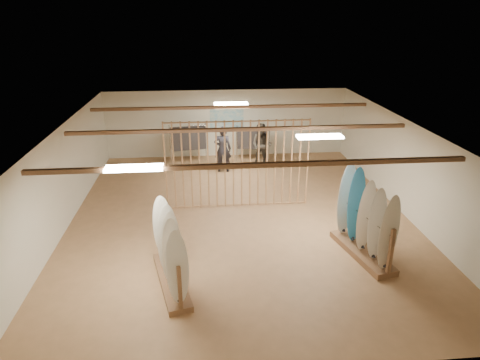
{
  "coord_description": "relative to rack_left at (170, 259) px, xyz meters",
  "views": [
    {
      "loc": [
        -1.07,
        -11.54,
        5.78
      ],
      "look_at": [
        0.0,
        0.0,
        1.2
      ],
      "focal_mm": 32.0,
      "sensor_mm": 36.0,
      "label": 1
    }
  ],
  "objects": [
    {
      "name": "poster",
      "position": [
        1.86,
        9.21,
        0.96
      ],
      "size": [
        1.4,
        0.03,
        0.9
      ],
      "primitive_type": "cube",
      "color": "#389BC4",
      "rests_on": "ground"
    },
    {
      "name": "wall_left",
      "position": [
        -3.14,
        3.23,
        0.76
      ],
      "size": [
        0.0,
        12.0,
        12.0
      ],
      "primitive_type": "plane",
      "rotation": [
        1.57,
        0.0,
        1.57
      ],
      "color": "silver",
      "rests_on": "ground"
    },
    {
      "name": "ceiling",
      "position": [
        1.86,
        3.23,
        2.16
      ],
      "size": [
        12.0,
        12.0,
        0.0
      ],
      "primitive_type": "plane",
      "rotation": [
        3.14,
        0.0,
        0.0
      ],
      "color": "gray",
      "rests_on": "ground"
    },
    {
      "name": "clothing_rack_a",
      "position": [
        0.26,
        8.42,
        0.38
      ],
      "size": [
        1.45,
        0.58,
        1.57
      ],
      "rotation": [
        0.0,
        0.0,
        0.16
      ],
      "color": "silver",
      "rests_on": "floor"
    },
    {
      "name": "shopper_b",
      "position": [
        3.14,
        7.71,
        0.34
      ],
      "size": [
        1.18,
        1.09,
        1.96
      ],
      "primitive_type": "imported",
      "rotation": [
        0.0,
        0.0,
        -0.47
      ],
      "color": "#352F29",
      "rests_on": "floor"
    },
    {
      "name": "bamboo_partition",
      "position": [
        1.86,
        4.03,
        0.76
      ],
      "size": [
        4.45,
        0.05,
        2.78
      ],
      "color": "tan",
      "rests_on": "ground"
    },
    {
      "name": "floor",
      "position": [
        1.86,
        3.23,
        -0.64
      ],
      "size": [
        12.0,
        12.0,
        0.0
      ],
      "primitive_type": "plane",
      "color": "#AF7F55",
      "rests_on": "ground"
    },
    {
      "name": "ceiling_slats",
      "position": [
        1.86,
        3.23,
        2.08
      ],
      "size": [
        9.5,
        6.12,
        0.1
      ],
      "primitive_type": "cube",
      "color": "brown",
      "rests_on": "ground"
    },
    {
      "name": "rack_right",
      "position": [
        4.75,
        0.79,
        0.08
      ],
      "size": [
        1.06,
        2.31,
        2.13
      ],
      "rotation": [
        0.0,
        0.0,
        0.22
      ],
      "color": "brown",
      "rests_on": "floor"
    },
    {
      "name": "shopper_a",
      "position": [
        1.58,
        7.25,
        0.37
      ],
      "size": [
        0.77,
        0.55,
        2.02
      ],
      "primitive_type": "imported",
      "rotation": [
        0.0,
        0.0,
        3.07
      ],
      "color": "#232128",
      "rests_on": "floor"
    },
    {
      "name": "clothing_rack_b",
      "position": [
        2.88,
        8.46,
        0.29
      ],
      "size": [
        1.32,
        0.55,
        1.43
      ],
      "rotation": [
        0.0,
        0.0,
        -0.18
      ],
      "color": "silver",
      "rests_on": "floor"
    },
    {
      "name": "light_panels",
      "position": [
        1.86,
        3.23,
        2.1
      ],
      "size": [
        1.2,
        0.35,
        0.06
      ],
      "primitive_type": "cube",
      "color": "white",
      "rests_on": "ground"
    },
    {
      "name": "wall_back",
      "position": [
        1.86,
        9.23,
        0.76
      ],
      "size": [
        12.0,
        0.0,
        12.0
      ],
      "primitive_type": "plane",
      "rotation": [
        1.57,
        0.0,
        0.0
      ],
      "color": "silver",
      "rests_on": "ground"
    },
    {
      "name": "wall_right",
      "position": [
        6.86,
        3.23,
        0.76
      ],
      "size": [
        0.0,
        12.0,
        12.0
      ],
      "primitive_type": "plane",
      "rotation": [
        1.57,
        0.0,
        -1.57
      ],
      "color": "silver",
      "rests_on": "ground"
    },
    {
      "name": "rack_left",
      "position": [
        0.0,
        0.0,
        0.0
      ],
      "size": [
        1.03,
        2.38,
        1.87
      ],
      "rotation": [
        0.0,
        0.0,
        0.23
      ],
      "color": "brown",
      "rests_on": "floor"
    },
    {
      "name": "wall_front",
      "position": [
        1.86,
        -2.77,
        0.76
      ],
      "size": [
        12.0,
        0.0,
        12.0
      ],
      "primitive_type": "plane",
      "rotation": [
        -1.57,
        0.0,
        0.0
      ],
      "color": "silver",
      "rests_on": "ground"
    }
  ]
}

